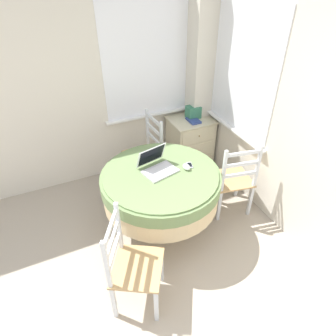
{
  "coord_description": "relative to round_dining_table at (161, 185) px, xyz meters",
  "views": [
    {
      "loc": [
        -0.06,
        -0.74,
        2.55
      ],
      "look_at": [
        1.02,
        1.59,
        0.69
      ],
      "focal_mm": 32.0,
      "sensor_mm": 36.0,
      "label": 1
    }
  ],
  "objects": [
    {
      "name": "computer_mouse",
      "position": [
        0.26,
        -0.04,
        0.18
      ],
      "size": [
        0.06,
        0.1,
        0.05
      ],
      "color": "white",
      "rests_on": "round_dining_table"
    },
    {
      "name": "corner_cabinet",
      "position": [
        0.9,
        1.02,
        -0.26
      ],
      "size": [
        0.58,
        0.5,
        0.7
      ],
      "color": "beige",
      "rests_on": "ground_plane"
    },
    {
      "name": "corner_room_shell",
      "position": [
        0.32,
        0.29,
        0.67
      ],
      "size": [
        4.34,
        4.59,
        2.55
      ],
      "color": "beige",
      "rests_on": "ground_plane"
    },
    {
      "name": "dining_chair_near_right_window",
      "position": [
        0.86,
        -0.08,
        -0.16
      ],
      "size": [
        0.51,
        0.48,
        0.96
      ],
      "color": "tan",
      "rests_on": "ground_plane"
    },
    {
      "name": "cell_phone",
      "position": [
        0.32,
        -0.01,
        0.16
      ],
      "size": [
        0.07,
        0.11,
        0.01
      ],
      "color": "#B2B7BC",
      "rests_on": "round_dining_table"
    },
    {
      "name": "round_dining_table",
      "position": [
        0.0,
        0.0,
        0.0
      ],
      "size": [
        1.21,
        1.21,
        0.77
      ],
      "color": "#4C3D2D",
      "rests_on": "ground_plane"
    },
    {
      "name": "book_on_cabinet",
      "position": [
        0.9,
        0.96,
        0.1
      ],
      "size": [
        0.14,
        0.21,
        0.02
      ],
      "color": "#33478C",
      "rests_on": "corner_cabinet"
    },
    {
      "name": "laptop",
      "position": [
        -0.01,
        0.07,
        0.21
      ],
      "size": [
        0.38,
        0.37,
        0.23
      ],
      "color": "silver",
      "rests_on": "round_dining_table"
    },
    {
      "name": "storage_box",
      "position": [
        0.95,
        1.06,
        0.17
      ],
      "size": [
        0.18,
        0.15,
        0.16
      ],
      "color": "#387A5B",
      "rests_on": "corner_cabinet"
    },
    {
      "name": "dining_chair_camera_near",
      "position": [
        -0.56,
        -0.67,
        -0.16
      ],
      "size": [
        0.57,
        0.58,
        0.96
      ],
      "color": "tan",
      "rests_on": "ground_plane"
    },
    {
      "name": "dining_chair_near_back_window",
      "position": [
        0.16,
        0.86,
        -0.16
      ],
      "size": [
        0.43,
        0.46,
        0.96
      ],
      "color": "tan",
      "rests_on": "ground_plane"
    }
  ]
}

